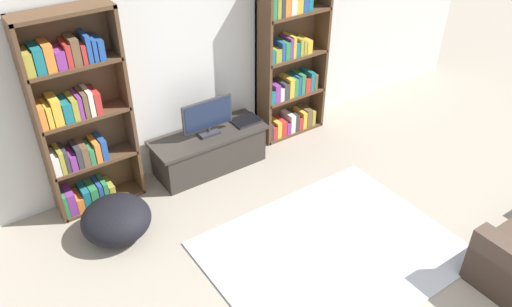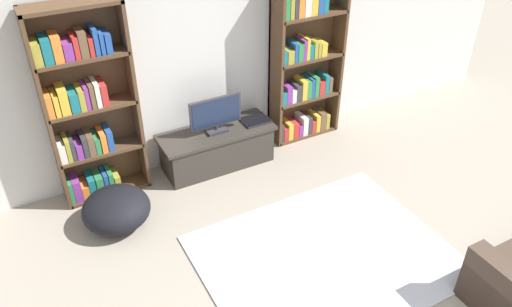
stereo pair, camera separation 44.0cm
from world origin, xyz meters
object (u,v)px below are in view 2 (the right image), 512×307
at_px(bookshelf_left, 86,109).
at_px(laptop, 255,120).
at_px(tv_stand, 217,148).
at_px(television, 216,114).
at_px(beanbag_ottoman, 116,209).
at_px(bookshelf_right, 304,64).

relative_size(bookshelf_left, laptop, 6.53).
height_order(tv_stand, laptop, laptop).
height_order(bookshelf_left, television, bookshelf_left).
bearing_deg(television, beanbag_ottoman, -160.27).
bearing_deg(laptop, television, 178.89).
xyz_separation_m(bookshelf_right, tv_stand, (-1.24, -0.14, -0.74)).
height_order(bookshelf_left, laptop, bookshelf_left).
distance_m(bookshelf_left, tv_stand, 1.54).
bearing_deg(television, bookshelf_right, 6.93).
height_order(television, beanbag_ottoman, television).
height_order(bookshelf_right, beanbag_ottoman, bookshelf_right).
bearing_deg(laptop, beanbag_ottoman, -165.69).
distance_m(bookshelf_right, tv_stand, 1.45).
relative_size(television, beanbag_ottoman, 0.90).
xyz_separation_m(tv_stand, laptop, (0.50, -0.02, 0.24)).
relative_size(bookshelf_right, beanbag_ottoman, 3.09).
distance_m(bookshelf_right, television, 1.28).
xyz_separation_m(laptop, beanbag_ottoman, (-1.82, -0.46, -0.28)).
distance_m(bookshelf_right, beanbag_ottoman, 2.75).
relative_size(tv_stand, television, 2.18).
relative_size(bookshelf_left, television, 3.41).
bearing_deg(tv_stand, bookshelf_left, 173.76).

